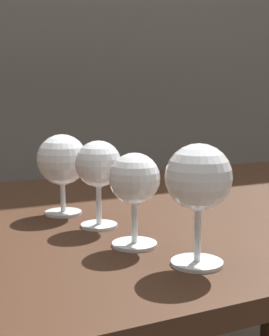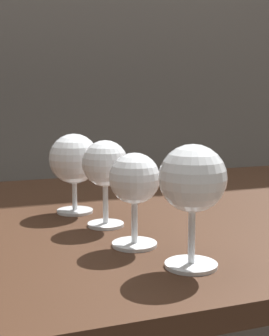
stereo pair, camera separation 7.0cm
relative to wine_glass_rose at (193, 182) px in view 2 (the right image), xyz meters
name	(u,v)px [view 2 (the right image)]	position (x,y,z in m)	size (l,w,h in m)	color
dining_table	(151,256)	(0.06, 0.29, -0.20)	(1.40, 0.82, 0.72)	#382114
wine_glass_rose	(193,182)	(0.00, 0.00, 0.00)	(0.08, 0.08, 0.16)	white
wine_glass_merlot	(134,181)	(-0.04, 0.11, -0.01)	(0.07, 0.07, 0.14)	white
wine_glass_cabernet	(105,166)	(-0.05, 0.22, -0.01)	(0.08, 0.08, 0.14)	white
wine_glass_chardonnay	(74,159)	(-0.07, 0.33, -0.01)	(0.09, 0.09, 0.15)	white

